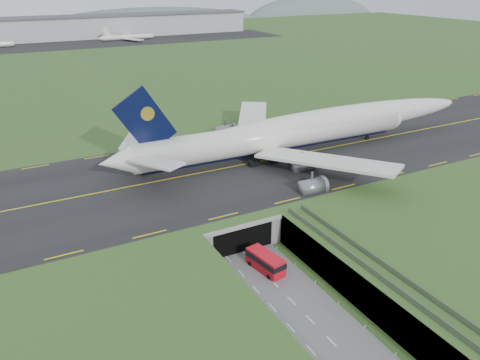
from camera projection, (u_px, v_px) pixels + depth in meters
ground at (265, 275)px, 79.42m from camera, size 900.00×900.00×0.00m
airfield_deck at (266, 260)px, 78.22m from camera, size 800.00×800.00×6.00m
trench_road at (290, 299)px, 73.30m from camera, size 12.00×75.00×0.20m
taxiway at (190, 175)px, 103.75m from camera, size 800.00×44.00×0.18m
tunnel_portal at (222, 217)px, 91.64m from camera, size 17.00×22.30×6.00m
guideway at (401, 293)px, 66.48m from camera, size 3.00×53.00×7.05m
jumbo_jet at (303, 130)px, 115.32m from camera, size 101.72×64.17×21.23m
shuttle_tram at (265, 262)px, 80.05m from camera, size 4.13×8.01×3.11m
cargo_terminal at (41, 29)px, 316.60m from camera, size 320.00×67.00×15.60m
distant_hills at (98, 33)px, 457.25m from camera, size 700.00×91.00×60.00m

